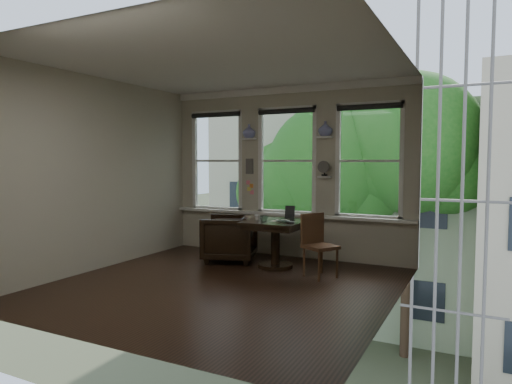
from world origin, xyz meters
The scene contains 25 objects.
ground centered at (0.00, 0.00, 0.00)m, with size 4.50×4.50×0.00m, color black.
ceiling centered at (0.00, 0.00, 3.00)m, with size 4.50×4.50×0.00m, color silver.
wall_back centered at (0.00, 2.25, 1.50)m, with size 4.50×4.50×0.00m, color #B8AF9D.
wall_front centered at (0.00, -2.25, 1.50)m, with size 4.50×4.50×0.00m, color #B8AF9D.
wall_left centered at (-2.25, 0.00, 1.50)m, with size 4.50×4.50×0.00m, color #B8AF9D.
wall_right centered at (2.25, 0.00, 1.50)m, with size 4.50×4.50×0.00m, color #B8AF9D.
window_left centered at (-1.45, 2.25, 1.70)m, with size 1.10×0.12×1.90m, color white, non-canonical shape.
window_center centered at (0.00, 2.25, 1.70)m, with size 1.10×0.12×1.90m, color white, non-canonical shape.
window_right centered at (1.45, 2.25, 1.70)m, with size 1.10×0.12×1.90m, color white, non-canonical shape.
shelf_left centered at (-0.72, 2.15, 2.10)m, with size 0.26×0.16×0.03m, color white.
shelf_right centered at (0.72, 2.15, 2.10)m, with size 0.26×0.16×0.03m, color white.
intercom centered at (-0.72, 2.18, 1.60)m, with size 0.14×0.06×0.28m, color #59544F.
sticky_notes centered at (-0.72, 2.19, 1.25)m, with size 0.16×0.01×0.24m, color pink, non-canonical shape.
desk_fan centered at (0.72, 2.13, 1.53)m, with size 0.20×0.20×0.24m, color #59544F, non-canonical shape.
vase_left centered at (-0.72, 2.15, 2.24)m, with size 0.24×0.24×0.25m, color white.
vase_right centered at (0.72, 2.15, 2.24)m, with size 0.24×0.24×0.25m, color white.
table centered at (0.20, 1.29, 0.38)m, with size 0.90×0.90×0.75m, color black, non-canonical shape.
armchair_left centered at (-0.69, 1.36, 0.39)m, with size 0.83×0.86×0.78m, color black.
cushion_red centered at (-0.69, 1.36, 0.45)m, with size 0.45×0.45×0.06m, color maroon.
side_chair_right centered at (1.04, 1.03, 0.46)m, with size 0.42×0.42×0.92m, color #412617, non-canonical shape.
laptop centered at (0.39, 1.13, 0.76)m, with size 0.36×0.23×0.03m, color black.
mug centered at (-0.09, 1.24, 0.79)m, with size 0.09×0.09×0.08m, color white.
drinking_glass centered at (0.10, 1.08, 0.80)m, with size 0.12×0.12×0.10m, color white.
tablet centered at (0.32, 1.61, 0.86)m, with size 0.16×0.02×0.22m, color black.
papers centered at (0.26, 1.32, 0.75)m, with size 0.22×0.30×0.00m, color silver.
Camera 1 is at (3.17, -5.26, 1.71)m, focal length 32.00 mm.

